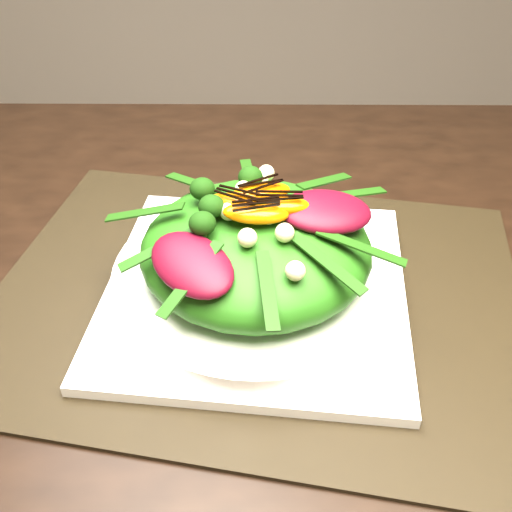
{
  "coord_description": "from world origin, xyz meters",
  "views": [
    {
      "loc": [
        -0.27,
        -0.43,
        1.15
      ],
      "look_at": [
        -0.27,
        0.01,
        0.8
      ],
      "focal_mm": 42.0,
      "sensor_mm": 36.0,
      "label": 1
    }
  ],
  "objects_px": {
    "plate_base": "(256,288)",
    "orange_segment": "(236,204)",
    "placemat": "(256,294)",
    "lettuce_mound": "(256,248)",
    "salad_bowl": "(256,276)"
  },
  "relations": [
    {
      "from": "placemat",
      "to": "orange_segment",
      "type": "height_order",
      "value": "orange_segment"
    },
    {
      "from": "placemat",
      "to": "orange_segment",
      "type": "xyz_separation_m",
      "value": [
        -0.02,
        0.01,
        0.1
      ]
    },
    {
      "from": "placemat",
      "to": "salad_bowl",
      "type": "bearing_deg",
      "value": 0.0
    },
    {
      "from": "salad_bowl",
      "to": "placemat",
      "type": "bearing_deg",
      "value": 0.0
    },
    {
      "from": "plate_base",
      "to": "orange_segment",
      "type": "xyz_separation_m",
      "value": [
        -0.02,
        0.01,
        0.09
      ]
    },
    {
      "from": "plate_base",
      "to": "lettuce_mound",
      "type": "height_order",
      "value": "lettuce_mound"
    },
    {
      "from": "salad_bowl",
      "to": "lettuce_mound",
      "type": "xyz_separation_m",
      "value": [
        0.0,
        0.0,
        0.03
      ]
    },
    {
      "from": "plate_base",
      "to": "lettuce_mound",
      "type": "bearing_deg",
      "value": 0.0
    },
    {
      "from": "placemat",
      "to": "plate_base",
      "type": "bearing_deg",
      "value": 0.0
    },
    {
      "from": "orange_segment",
      "to": "salad_bowl",
      "type": "bearing_deg",
      "value": -23.67
    },
    {
      "from": "placemat",
      "to": "plate_base",
      "type": "relative_size",
      "value": 1.78
    },
    {
      "from": "placemat",
      "to": "lettuce_mound",
      "type": "bearing_deg",
      "value": 0.0
    },
    {
      "from": "salad_bowl",
      "to": "orange_segment",
      "type": "bearing_deg",
      "value": 156.33
    },
    {
      "from": "lettuce_mound",
      "to": "orange_segment",
      "type": "relative_size",
      "value": 3.71
    },
    {
      "from": "plate_base",
      "to": "orange_segment",
      "type": "height_order",
      "value": "orange_segment"
    }
  ]
}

